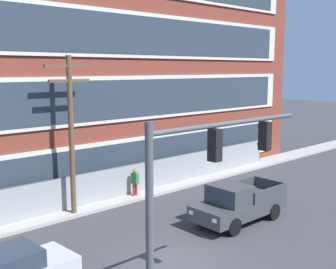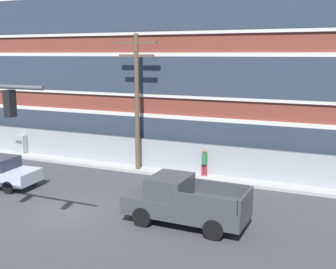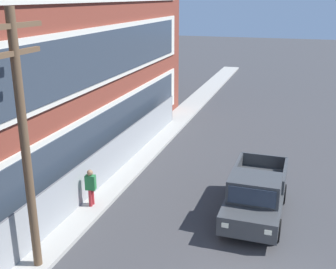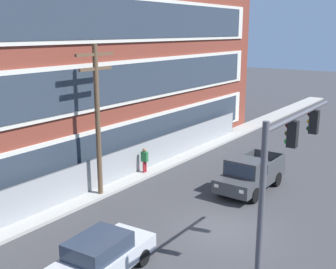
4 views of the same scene
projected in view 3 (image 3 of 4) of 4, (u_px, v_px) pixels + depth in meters
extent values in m
cube|color=#9E9B93|center=(30.00, 259.00, 13.55)|extent=(80.00, 1.72, 0.16)
cube|color=beige|center=(26.00, 187.00, 14.30)|extent=(34.96, 0.10, 2.59)
cube|color=#2D3844|center=(27.00, 187.00, 14.29)|extent=(33.44, 0.06, 2.16)
cube|color=beige|center=(14.00, 82.00, 13.18)|extent=(34.96, 0.10, 2.59)
cube|color=#2D3844|center=(15.00, 82.00, 13.16)|extent=(33.44, 0.06, 2.16)
cube|color=gray|center=(45.00, 216.00, 14.51)|extent=(30.17, 0.04, 1.85)
cylinder|color=#4C4C51|center=(172.00, 109.00, 28.18)|extent=(0.06, 0.06, 1.85)
cylinder|color=#4C4C51|center=(42.00, 192.00, 14.22)|extent=(30.17, 0.05, 0.05)
cube|color=#383A3D|center=(256.00, 199.00, 16.16)|extent=(5.02, 2.10, 0.70)
cube|color=#383A3D|center=(255.00, 188.00, 15.29)|extent=(1.53, 1.88, 0.84)
cube|color=#283342|center=(252.00, 197.00, 14.60)|extent=(0.09, 1.66, 0.63)
cube|color=#383A3D|center=(284.00, 175.00, 16.69)|extent=(2.50, 0.16, 0.56)
cube|color=#383A3D|center=(237.00, 169.00, 17.26)|extent=(2.50, 0.16, 0.56)
cube|color=#383A3D|center=(264.00, 161.00, 18.17)|extent=(0.13, 1.94, 0.56)
cylinder|color=black|center=(277.00, 230.00, 14.64)|extent=(0.80, 0.27, 0.80)
cylinder|color=black|center=(224.00, 222.00, 15.20)|extent=(0.80, 0.27, 0.80)
cylinder|color=black|center=(283.00, 194.00, 17.34)|extent=(0.80, 0.27, 0.80)
cylinder|color=black|center=(237.00, 188.00, 17.90)|extent=(0.80, 0.27, 0.80)
cube|color=white|center=(268.00, 232.00, 13.65)|extent=(0.06, 0.24, 0.16)
cube|color=white|center=(225.00, 225.00, 14.07)|extent=(0.06, 0.24, 0.16)
cylinder|color=brown|center=(26.00, 151.00, 12.01)|extent=(0.26, 0.26, 7.91)
cube|color=brown|center=(11.00, 26.00, 10.92)|extent=(2.53, 0.14, 0.14)
cube|color=brown|center=(14.00, 53.00, 11.14)|extent=(2.15, 0.14, 0.14)
cylinder|color=maroon|center=(90.00, 200.00, 16.75)|extent=(0.14, 0.14, 0.85)
cylinder|color=maroon|center=(93.00, 198.00, 16.91)|extent=(0.14, 0.14, 0.85)
cube|color=#236B38|center=(91.00, 182.00, 16.60)|extent=(0.30, 0.43, 0.60)
sphere|color=#8C6647|center=(90.00, 173.00, 16.47)|extent=(0.24, 0.24, 0.24)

